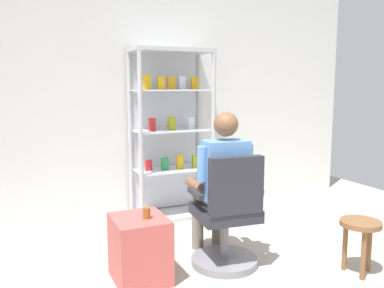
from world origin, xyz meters
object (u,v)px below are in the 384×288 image
at_px(seated_shopkeeper, 220,179).
at_px(wooden_stool, 360,232).
at_px(display_cabinet_main, 170,133).
at_px(storage_crate, 140,249).
at_px(office_chair, 227,221).
at_px(tea_glass, 147,213).

distance_m(seated_shopkeeper, wooden_stool, 1.19).
height_order(display_cabinet_main, wooden_stool, display_cabinet_main).
bearing_deg(storage_crate, wooden_stool, -20.82).
distance_m(storage_crate, wooden_stool, 1.75).
xyz_separation_m(office_chair, tea_glass, (-0.68, 0.04, 0.15)).
xyz_separation_m(seated_shopkeeper, wooden_stool, (0.89, -0.70, -0.36)).
height_order(display_cabinet_main, office_chair, display_cabinet_main).
height_order(storage_crate, wooden_stool, storage_crate).
height_order(tea_glass, wooden_stool, tea_glass).
height_order(display_cabinet_main, storage_crate, display_cabinet_main).
bearing_deg(tea_glass, wooden_stool, -19.95).
relative_size(display_cabinet_main, wooden_stool, 4.34).
xyz_separation_m(seated_shopkeeper, tea_glass, (-0.69, -0.12, -0.17)).
bearing_deg(storage_crate, tea_glass, -44.24).
bearing_deg(display_cabinet_main, seated_shopkeeper, -92.51).
height_order(display_cabinet_main, tea_glass, display_cabinet_main).
relative_size(tea_glass, wooden_stool, 0.20).
xyz_separation_m(office_chair, storage_crate, (-0.72, 0.09, -0.14)).
distance_m(office_chair, tea_glass, 0.70).
distance_m(display_cabinet_main, storage_crate, 1.77).
bearing_deg(storage_crate, display_cabinet_main, 60.36).
distance_m(display_cabinet_main, wooden_stool, 2.27).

